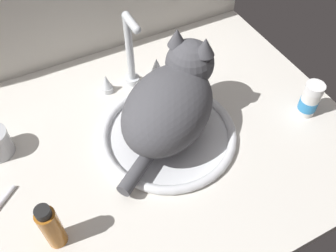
{
  "coord_description": "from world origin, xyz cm",
  "views": [
    {
      "loc": [
        -19.4,
        -50.07,
        73.83
      ],
      "look_at": [
        5.86,
        -0.88,
        7.0
      ],
      "focal_mm": 38.92,
      "sensor_mm": 36.0,
      "label": 1
    }
  ],
  "objects_px": {
    "faucet": "(131,60)",
    "amber_bottle": "(51,227)",
    "sink_basin": "(168,134)",
    "cat": "(173,100)",
    "pill_bottle": "(310,100)"
  },
  "relations": [
    {
      "from": "sink_basin",
      "to": "pill_bottle",
      "type": "xyz_separation_m",
      "value": [
        0.35,
        -0.09,
        0.04
      ]
    },
    {
      "from": "faucet",
      "to": "amber_bottle",
      "type": "distance_m",
      "value": 0.47
    },
    {
      "from": "faucet",
      "to": "pill_bottle",
      "type": "xyz_separation_m",
      "value": [
        0.35,
        -0.3,
        -0.04
      ]
    },
    {
      "from": "sink_basin",
      "to": "amber_bottle",
      "type": "height_order",
      "value": "amber_bottle"
    },
    {
      "from": "faucet",
      "to": "sink_basin",
      "type": "bearing_deg",
      "value": -90.0
    },
    {
      "from": "amber_bottle",
      "to": "faucet",
      "type": "bearing_deg",
      "value": 47.49
    },
    {
      "from": "cat",
      "to": "amber_bottle",
      "type": "bearing_deg",
      "value": -156.36
    },
    {
      "from": "cat",
      "to": "pill_bottle",
      "type": "height_order",
      "value": "cat"
    },
    {
      "from": "pill_bottle",
      "to": "amber_bottle",
      "type": "relative_size",
      "value": 0.76
    },
    {
      "from": "faucet",
      "to": "cat",
      "type": "height_order",
      "value": "cat"
    },
    {
      "from": "faucet",
      "to": "cat",
      "type": "bearing_deg",
      "value": -84.75
    },
    {
      "from": "sink_basin",
      "to": "cat",
      "type": "distance_m",
      "value": 0.1
    },
    {
      "from": "cat",
      "to": "amber_bottle",
      "type": "height_order",
      "value": "cat"
    },
    {
      "from": "pill_bottle",
      "to": "amber_bottle",
      "type": "xyz_separation_m",
      "value": [
        -0.67,
        -0.04,
        0.02
      ]
    },
    {
      "from": "amber_bottle",
      "to": "cat",
      "type": "bearing_deg",
      "value": 23.64
    }
  ]
}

